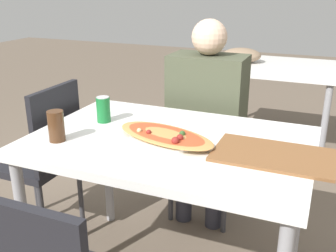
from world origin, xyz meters
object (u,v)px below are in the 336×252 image
pizza_main (165,136)px  person_seated (206,107)px  chair_side_left (43,154)px  drink_glass (56,126)px  soda_can (103,109)px  dining_table (170,155)px  chair_far_seated (211,134)px

pizza_main → person_seated: bearing=91.7°
chair_side_left → drink_glass: 0.56m
person_seated → soda_can: (-0.35, -0.55, 0.10)m
pizza_main → drink_glass: (-0.43, -0.18, 0.05)m
chair_side_left → soda_can: 0.52m
soda_can → dining_table: bearing=-11.9°
chair_side_left → drink_glass: bearing=-129.8°
person_seated → drink_glass: person_seated is taller
chair_far_seated → person_seated: size_ratio=0.74×
chair_far_seated → soda_can: bearing=61.9°
dining_table → soda_can: bearing=168.1°
dining_table → chair_far_seated: 0.76m
chair_far_seated → chair_side_left: bearing=40.4°
chair_far_seated → person_seated: 0.24m
chair_far_seated → pizza_main: (0.02, -0.77, 0.27)m
chair_side_left → person_seated: size_ratio=0.74×
person_seated → drink_glass: size_ratio=9.14×
drink_glass → person_seated: bearing=64.0°
chair_side_left → drink_glass: (0.36, -0.30, 0.32)m
chair_side_left → person_seated: (0.76, 0.54, 0.21)m
drink_glass → chair_side_left: bearing=140.2°
dining_table → soda_can: (-0.38, 0.08, 0.14)m
pizza_main → drink_glass: drink_glass is taller
person_seated → drink_glass: 0.93m
chair_side_left → drink_glass: size_ratio=6.78×
soda_can → drink_glass: (-0.06, -0.29, 0.00)m
chair_side_left → drink_glass: chair_side_left is taller
person_seated → soda_can: bearing=57.2°
person_seated → pizza_main: 0.66m
dining_table → person_seated: (-0.03, 0.63, 0.04)m
dining_table → chair_side_left: (-0.79, 0.09, -0.17)m
person_seated → pizza_main: person_seated is taller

